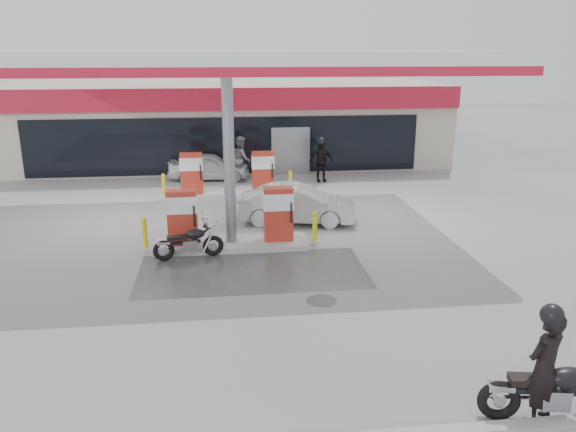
# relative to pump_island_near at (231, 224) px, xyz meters

# --- Properties ---
(ground) EXTENTS (90.00, 90.00, 0.00)m
(ground) POSITION_rel_pump_island_near_xyz_m (0.00, -2.00, -0.71)
(ground) COLOR gray
(ground) RESTS_ON ground
(wet_patch) EXTENTS (6.00, 3.00, 0.00)m
(wet_patch) POSITION_rel_pump_island_near_xyz_m (0.50, -2.00, -0.71)
(wet_patch) COLOR #4C4C4F
(wet_patch) RESTS_ON ground
(drain_cover) EXTENTS (0.70, 0.70, 0.01)m
(drain_cover) POSITION_rel_pump_island_near_xyz_m (2.00, -4.00, -0.71)
(drain_cover) COLOR #38383A
(drain_cover) RESTS_ON ground
(store_building) EXTENTS (22.00, 8.22, 4.00)m
(store_building) POSITION_rel_pump_island_near_xyz_m (0.01, 13.94, 1.30)
(store_building) COLOR beige
(store_building) RESTS_ON ground
(canopy) EXTENTS (16.00, 10.02, 5.51)m
(canopy) POSITION_rel_pump_island_near_xyz_m (0.00, 3.00, 4.56)
(canopy) COLOR silver
(canopy) RESTS_ON ground
(pump_island_near) EXTENTS (5.14, 1.30, 1.78)m
(pump_island_near) POSITION_rel_pump_island_near_xyz_m (0.00, 0.00, 0.00)
(pump_island_near) COLOR #9E9E99
(pump_island_near) RESTS_ON ground
(pump_island_far) EXTENTS (5.14, 1.30, 1.78)m
(pump_island_far) POSITION_rel_pump_island_near_xyz_m (0.00, 6.00, 0.00)
(pump_island_far) COLOR #9E9E99
(pump_island_far) RESTS_ON ground
(main_motorcycle) EXTENTS (2.24, 0.92, 1.16)m
(main_motorcycle) POSITION_rel_pump_island_near_xyz_m (4.81, -8.80, -0.20)
(main_motorcycle) COLOR black
(main_motorcycle) RESTS_ON ground
(biker_main) EXTENTS (0.81, 0.69, 1.89)m
(biker_main) POSITION_rel_pump_island_near_xyz_m (4.61, -8.77, 0.24)
(biker_main) COLOR black
(biker_main) RESTS_ON ground
(parked_motorcycle) EXTENTS (1.97, 0.75, 1.02)m
(parked_motorcycle) POSITION_rel_pump_island_near_xyz_m (-1.18, -0.79, -0.26)
(parked_motorcycle) COLOR black
(parked_motorcycle) RESTS_ON ground
(sedan_white) EXTENTS (3.68, 1.69, 1.22)m
(sedan_white) POSITION_rel_pump_island_near_xyz_m (-0.80, 9.20, -0.10)
(sedan_white) COLOR silver
(sedan_white) RESTS_ON ground
(attendant) EXTENTS (0.88, 1.06, 1.99)m
(attendant) POSITION_rel_pump_island_near_xyz_m (0.65, 8.80, 0.29)
(attendant) COLOR slate
(attendant) RESTS_ON ground
(hatchback_silver) EXTENTS (4.11, 2.12, 1.29)m
(hatchback_silver) POSITION_rel_pump_island_near_xyz_m (2.26, 2.20, -0.07)
(hatchback_silver) COLOR #B4B9BD
(hatchback_silver) RESTS_ON ground
(parked_car_left) EXTENTS (4.37, 1.82, 1.26)m
(parked_car_left) POSITION_rel_pump_island_near_xyz_m (-10.00, 11.75, -0.08)
(parked_car_left) COLOR #591813
(parked_car_left) RESTS_ON ground
(biker_walking) EXTENTS (1.11, 0.51, 1.85)m
(biker_walking) POSITION_rel_pump_island_near_xyz_m (4.13, 8.20, 0.22)
(biker_walking) COLOR black
(biker_walking) RESTS_ON ground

